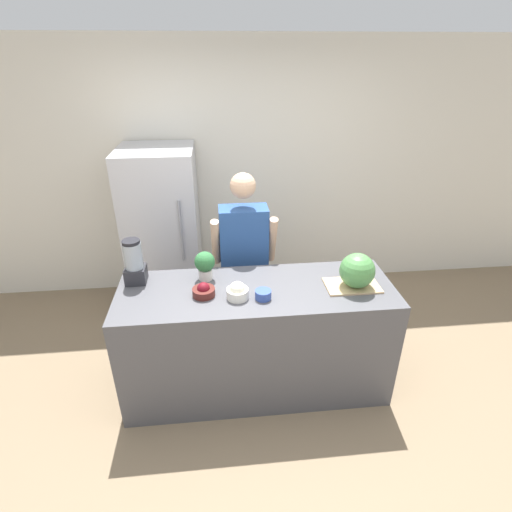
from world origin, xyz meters
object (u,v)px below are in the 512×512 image
Objects in this scene: potted_plant at (205,264)px; blender at (134,263)px; bowl_cream at (238,292)px; bowl_small_blue at (263,295)px; refrigerator at (164,232)px; watermelon at (357,271)px; bowl_cherries at (204,291)px; person at (244,261)px.

blender is at bearing 178.44° from potted_plant.
bowl_small_blue is at bearing -8.61° from bowl_cream.
refrigerator is 2.02m from watermelon.
blender is (-0.91, 0.32, 0.13)m from bowl_small_blue.
bowl_small_blue is 0.97m from blender.
bowl_cream reaches higher than bowl_cherries.
bowl_small_blue is (-0.68, -0.07, -0.11)m from watermelon.
bowl_cherries is at bearing -25.80° from blender.
refrigerator reaches higher than bowl_cream.
watermelon is 1.59× the size of bowl_cherries.
bowl_small_blue is (0.41, -0.08, -0.01)m from bowl_cherries.
watermelon is (0.76, -0.66, 0.24)m from person.
bowl_cream reaches higher than bowl_small_blue.
potted_plant is at bearing 87.08° from bowl_cherries.
refrigerator is 14.65× the size of bowl_small_blue.
potted_plant is (-0.22, 0.28, 0.08)m from bowl_cream.
potted_plant is (-0.32, -0.42, 0.22)m from person.
bowl_small_blue is at bearing -11.29° from bowl_cherries.
potted_plant is at bearing 128.29° from bowl_cream.
watermelon is 0.86m from bowl_cream.
watermelon is at bearing 6.11° from bowl_small_blue.
person reaches higher than bowl_small_blue.
blender is (-0.08, -1.08, 0.24)m from refrigerator.
bowl_cherries is at bearing -72.42° from refrigerator.
refrigerator reaches higher than blender.
bowl_cream is at bearing -97.94° from person.
bowl_cream is (0.24, -0.06, 0.01)m from bowl_cherries.
blender is at bearing -94.36° from refrigerator.
watermelon is 1.61m from blender.
watermelon reaches higher than bowl_cream.
bowl_cream is at bearing -13.26° from bowl_cherries.
bowl_cherries is 0.57m from blender.
blender is at bearing 154.20° from bowl_cherries.
blender is (-0.83, -0.41, 0.25)m from person.
watermelon is 1.10m from bowl_cherries.
potted_plant is at bearing -1.56° from blender.
bowl_cream is 0.37m from potted_plant.
bowl_small_blue is 0.51× the size of potted_plant.
refrigerator is at bearing 111.49° from potted_plant.
bowl_cream is 0.18m from bowl_small_blue.
bowl_small_blue is (0.08, -0.73, 0.13)m from person.
bowl_small_blue is (0.83, -1.40, 0.11)m from refrigerator.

